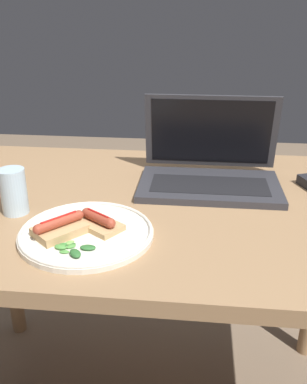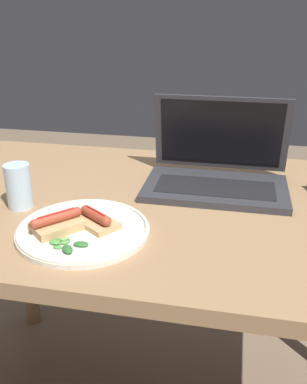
{
  "view_description": "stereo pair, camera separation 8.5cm",
  "coord_description": "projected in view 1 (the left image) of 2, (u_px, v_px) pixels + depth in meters",
  "views": [
    {
      "loc": [
        0.12,
        -0.97,
        1.19
      ],
      "look_at": [
        0.03,
        -0.08,
        0.8
      ],
      "focal_mm": 40.0,
      "sensor_mm": 36.0,
      "label": 1
    },
    {
      "loc": [
        0.21,
        -0.96,
        1.19
      ],
      "look_at": [
        0.03,
        -0.08,
        0.8
      ],
      "focal_mm": 40.0,
      "sensor_mm": 36.0,
      "label": 2
    }
  ],
  "objects": [
    {
      "name": "plate",
      "position": [
        86.0,
        233.0,
        0.91
      ],
      "size": [
        0.29,
        0.29,
        0.02
      ],
      "color": "silver",
      "rests_on": "desk"
    },
    {
      "name": "desk",
      "position": [
        146.0,
        229.0,
        1.11
      ],
      "size": [
        1.28,
        0.79,
        0.74
      ],
      "color": "#93704C",
      "rests_on": "ground_plane"
    },
    {
      "name": "sausage_toast_left",
      "position": [
        99.0,
        222.0,
        0.92
      ],
      "size": [
        0.12,
        0.11,
        0.04
      ],
      "rotation": [
        0.0,
        0.0,
        2.53
      ],
      "color": "tan",
      "rests_on": "plate"
    },
    {
      "name": "laptop",
      "position": [
        210.0,
        170.0,
        1.16
      ],
      "size": [
        0.37,
        0.26,
        0.23
      ],
      "color": "#2D2D33",
      "rests_on": "desk"
    },
    {
      "name": "drinking_glass",
      "position": [
        14.0,
        191.0,
        1.0
      ],
      "size": [
        0.06,
        0.06,
        0.11
      ],
      "color": "silver",
      "rests_on": "desk"
    },
    {
      "name": "sausage_toast_middle",
      "position": [
        60.0,
        228.0,
        0.89
      ],
      "size": [
        0.12,
        0.13,
        0.04
      ],
      "rotation": [
        0.0,
        0.0,
        0.84
      ],
      "color": "tan",
      "rests_on": "plate"
    },
    {
      "name": "salad_pile",
      "position": [
        73.0,
        249.0,
        0.84
      ],
      "size": [
        0.08,
        0.07,
        0.01
      ],
      "color": "#4C8E3D",
      "rests_on": "plate"
    }
  ]
}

